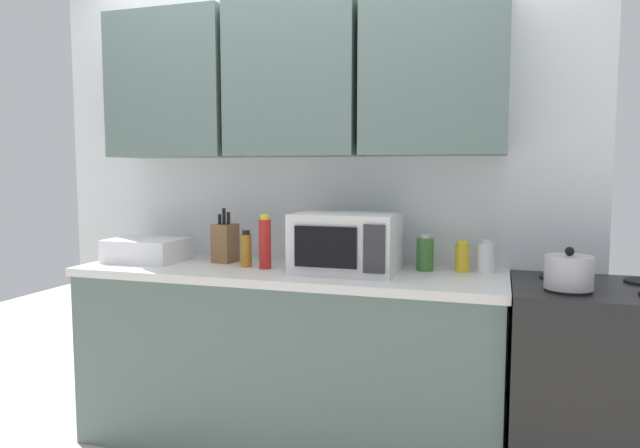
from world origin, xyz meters
TOP-DOWN VIEW (x-y plane):
  - wall_back_with_cabinets at (0.00, -0.07)m, footprint 2.96×0.38m
  - counter_run at (0.00, -0.30)m, footprint 2.09×0.63m
  - stove_range at (1.43, -0.32)m, footprint 0.76×0.64m
  - kettle at (1.26, -0.46)m, footprint 0.19×0.19m
  - microwave at (0.30, -0.30)m, footprint 0.48×0.37m
  - dish_rack at (-0.79, -0.30)m, footprint 0.38×0.30m
  - knife_block at (-0.38, -0.20)m, footprint 0.12×0.13m
  - bottle_red_sauce at (-0.10, -0.33)m, footprint 0.06×0.06m
  - bottle_yellow_mustard at (0.83, -0.13)m, footprint 0.07×0.07m
  - bottle_amber_vinegar at (-0.21, -0.31)m, footprint 0.05×0.05m
  - bottle_green_oil at (0.65, -0.14)m, footprint 0.08×0.08m
  - bottle_white_jar at (0.93, -0.12)m, footprint 0.08×0.08m

SIDE VIEW (x-z plane):
  - counter_run at x=0.00m, z-range 0.00..0.90m
  - stove_range at x=1.43m, z-range 0.00..0.91m
  - dish_rack at x=-0.79m, z-range 0.90..1.02m
  - bottle_yellow_mustard at x=0.83m, z-range 0.90..1.05m
  - bottle_white_jar at x=0.93m, z-range 0.89..1.05m
  - kettle at x=1.26m, z-range 0.89..1.06m
  - bottle_green_oil at x=0.65m, z-range 0.89..1.07m
  - bottle_amber_vinegar at x=-0.21m, z-range 0.90..1.08m
  - knife_block at x=-0.38m, z-range 0.86..1.15m
  - bottle_red_sauce at x=-0.10m, z-range 0.90..1.16m
  - microwave at x=0.30m, z-range 0.90..1.18m
  - wall_back_with_cabinets at x=0.00m, z-range 0.27..2.87m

